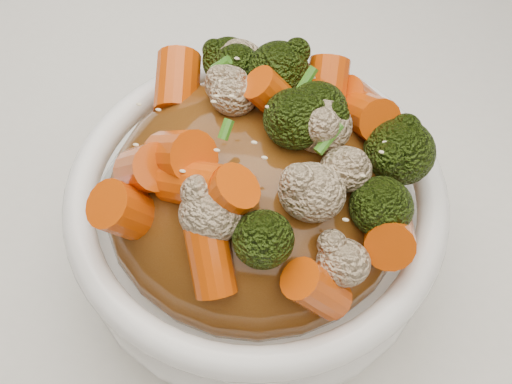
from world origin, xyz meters
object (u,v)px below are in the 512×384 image
(bowl, at_px, (256,221))
(broccoli, at_px, (256,126))
(dining_table, at_px, (266,377))
(carrots, at_px, (256,124))

(bowl, distance_m, broccoli, 0.09)
(dining_table, height_order, broccoli, broccoli)
(bowl, relative_size, carrots, 1.26)
(dining_table, distance_m, bowl, 0.42)
(dining_table, height_order, bowl, bowl)
(dining_table, relative_size, broccoli, 6.86)
(broccoli, bearing_deg, bowl, -116.57)
(carrots, bearing_deg, bowl, -116.57)
(dining_table, height_order, carrots, carrots)
(bowl, distance_m, carrots, 0.09)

